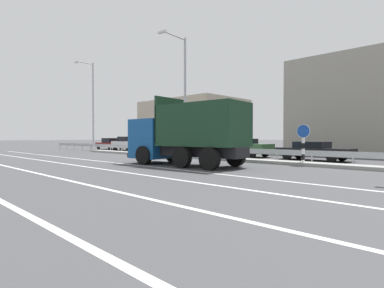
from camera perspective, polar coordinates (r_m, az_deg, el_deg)
The scene contains 18 objects.
ground_plane at distance 20.50m, azimuth -4.12°, elevation -2.96°, with size 320.00×320.00×0.00m, color #424244.
lane_strip_0 at distance 14.93m, azimuth -5.93°, elevation -4.53°, with size 51.36×0.16×0.01m, color silver.
lane_strip_1 at distance 13.56m, azimuth -13.48°, elevation -5.14°, with size 51.36×0.16×0.01m, color silver.
lane_strip_2 at distance 12.30m, azimuth -24.37°, elevation -5.87°, with size 51.36×0.16×0.01m, color silver.
median_island at distance 21.92m, azimuth -0.14°, elevation -2.45°, with size 28.25×1.10×0.18m, color gray.
median_guardrail at distance 22.58m, azimuth 1.52°, elevation -1.12°, with size 51.36×0.09×0.78m.
dump_truck at distance 16.67m, azimuth -3.41°, elevation 0.65°, with size 7.10×3.14×3.73m.
median_road_sign at distance 17.16m, azimuth 20.43°, elevation 0.06°, with size 0.74×0.16×2.22m.
street_lamp_0 at distance 33.49m, azimuth -18.52°, elevation 7.43°, with size 0.71×1.94×9.38m.
street_lamp_1 at distance 22.35m, azimuth -1.68°, elevation 10.15°, with size 0.72×2.62×8.87m.
parked_car_0 at distance 39.03m, azimuth -15.35°, elevation 0.04°, with size 4.13×1.91×1.43m.
parked_car_1 at distance 34.67m, azimuth -12.06°, elevation 0.06°, with size 3.98×2.24×1.60m.
parked_car_2 at distance 31.06m, azimuth -5.83°, elevation -0.24°, with size 4.36×1.95×1.38m.
parked_car_3 at distance 26.80m, azimuth 0.47°, elevation -0.57°, with size 4.89×2.18×1.23m.
parked_car_4 at distance 23.79m, azimuth 9.82°, elevation -0.62°, with size 4.37×2.05×1.41m.
parked_car_5 at distance 21.21m, azimuth 22.13°, elevation -1.16°, with size 4.89×2.04×1.23m.
background_building_0 at distance 39.05m, azimuth 0.12°, elevation 3.62°, with size 12.40×8.60×6.23m, color #B7AD99.
background_building_1 at distance 31.40m, azimuth 31.16°, elevation 6.18°, with size 12.67×8.73×8.60m, color gray.
Camera 1 is at (15.18, -13.70, 1.51)m, focal length 28.00 mm.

